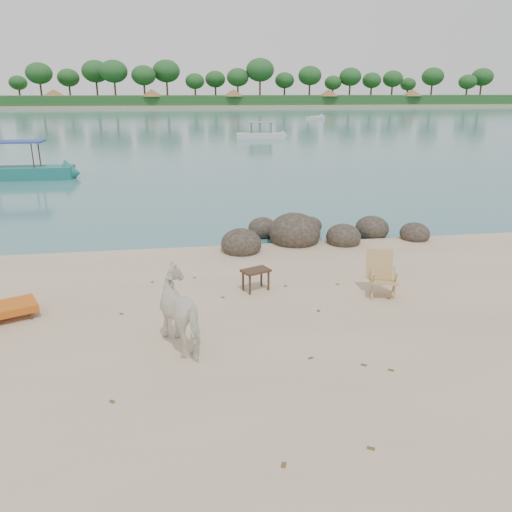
{
  "coord_description": "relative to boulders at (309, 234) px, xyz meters",
  "views": [
    {
      "loc": [
        -1.05,
        -7.93,
        4.34
      ],
      "look_at": [
        0.49,
        2.0,
        1.0
      ],
      "focal_mm": 35.0,
      "sensor_mm": 36.0,
      "label": 1
    }
  ],
  "objects": [
    {
      "name": "water",
      "position": [
        -2.75,
        83.87,
        -0.21
      ],
      "size": [
        400.0,
        400.0,
        0.0
      ],
      "primitive_type": "plane",
      "color": "#397073",
      "rests_on": "ground"
    },
    {
      "name": "far_shore",
      "position": [
        -2.75,
        163.87,
        -0.21
      ],
      "size": [
        420.0,
        90.0,
        1.4
      ],
      "primitive_type": "cube",
      "color": "tan",
      "rests_on": "ground"
    },
    {
      "name": "far_scenery",
      "position": [
        -2.72,
        130.56,
        2.93
      ],
      "size": [
        420.0,
        18.0,
        9.5
      ],
      "color": "#1E4C1E",
      "rests_on": "ground"
    },
    {
      "name": "boulders",
      "position": [
        0.0,
        0.0,
        0.0
      ],
      "size": [
        6.42,
        2.95,
        1.15
      ],
      "rotation": [
        0.0,
        0.0,
        -0.33
      ],
      "color": "#2C251D",
      "rests_on": "ground"
    },
    {
      "name": "cow",
      "position": [
        -3.81,
        -5.99,
        0.45
      ],
      "size": [
        1.34,
        1.73,
        1.33
      ],
      "primitive_type": "imported",
      "rotation": [
        0.0,
        0.0,
        3.59
      ],
      "color": "white",
      "rests_on": "ground"
    },
    {
      "name": "side_table",
      "position": [
        -2.2,
        -3.68,
        0.03
      ],
      "size": [
        0.72,
        0.61,
        0.49
      ],
      "primitive_type": null,
      "rotation": [
        0.0,
        0.0,
        0.41
      ],
      "color": "#321C14",
      "rests_on": "ground"
    },
    {
      "name": "deck_chair",
      "position": [
        0.51,
        -4.46,
        0.28
      ],
      "size": [
        0.79,
        0.83,
        0.98
      ],
      "primitive_type": null,
      "rotation": [
        0.0,
        0.0,
        -0.28
      ],
      "color": "tan",
      "rests_on": "ground"
    },
    {
      "name": "boat_near",
      "position": [
        -12.2,
        13.41,
        1.37
      ],
      "size": [
        6.5,
        1.52,
        3.16
      ],
      "primitive_type": null,
      "rotation": [
        0.0,
        0.0,
        -0.01
      ],
      "color": "#1B6B67",
      "rests_on": "water"
    },
    {
      "name": "boat_mid",
      "position": [
        4.2,
        34.43,
        1.06
      ],
      "size": [
        5.27,
        1.46,
        2.55
      ],
      "primitive_type": null,
      "rotation": [
        0.0,
        0.0,
        -0.06
      ],
      "color": "silver",
      "rests_on": "water"
    },
    {
      "name": "boat_far",
      "position": [
        18.34,
        66.2,
        0.07
      ],
      "size": [
        4.21,
        4.18,
        0.56
      ],
      "primitive_type": null,
      "rotation": [
        0.0,
        0.0,
        0.78
      ],
      "color": "silver",
      "rests_on": "water"
    },
    {
      "name": "dead_leaves",
      "position": [
        -2.28,
        -5.98,
        -0.21
      ],
      "size": [
        7.72,
        6.71,
        0.0
      ],
      "color": "brown",
      "rests_on": "ground"
    }
  ]
}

